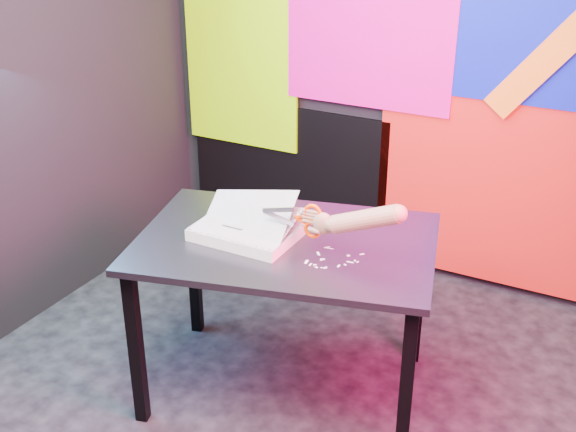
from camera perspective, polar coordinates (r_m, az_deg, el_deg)
The scene contains 7 objects.
room at distance 2.57m, azimuth -0.73°, elevation 8.27°, with size 3.01×3.01×2.71m.
backdrop at distance 3.95m, azimuth 10.40°, elevation 8.04°, with size 2.88×0.05×2.08m.
work_table at distance 3.00m, azimuth -0.16°, elevation -3.38°, with size 1.38×1.09×0.75m.
printout_stack at distance 2.98m, azimuth -3.28°, elevation -1.17°, with size 0.43×0.30×0.22m.
scissors at distance 2.79m, azimuth 1.63°, elevation -0.34°, with size 0.26×0.02×0.15m.
hand_forearm at distance 2.70m, azimuth 5.55°, elevation -0.30°, with size 0.41×0.08×0.18m.
paper_clippings at distance 2.81m, azimuth 3.34°, elevation -3.45°, with size 0.19×0.19×0.00m.
Camera 1 is at (1.18, -2.15, 2.10)m, focal length 45.00 mm.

